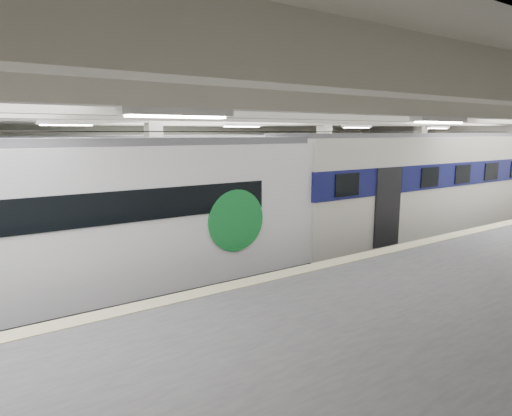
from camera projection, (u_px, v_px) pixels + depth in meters
station_hall at (307, 180)px, 12.91m from camera, size 36.00×24.00×5.75m
modern_emu at (138, 221)px, 11.95m from camera, size 14.11×2.91×4.54m
older_rer at (412, 185)px, 18.53m from camera, size 14.18×3.13×4.65m
far_train at (120, 191)px, 17.03m from camera, size 14.43×3.39×4.56m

